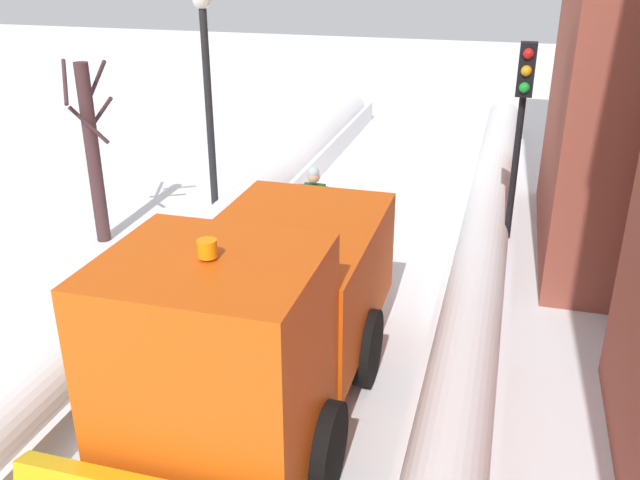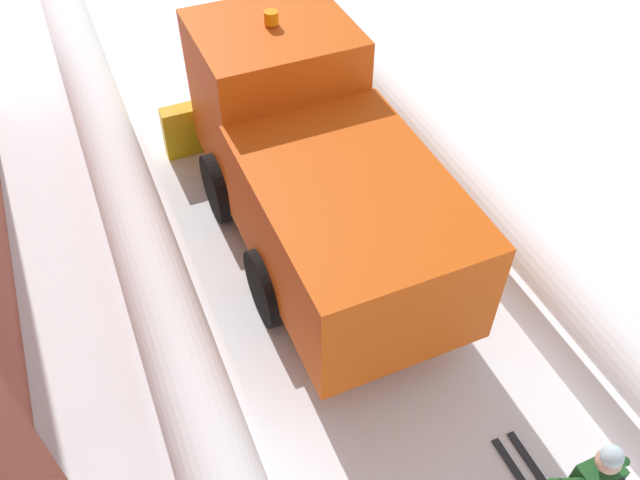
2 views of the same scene
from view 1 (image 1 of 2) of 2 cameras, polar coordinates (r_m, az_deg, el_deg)
name	(u,v)px [view 1 (image 1 of 2)]	position (r m, az deg, el deg)	size (l,w,h in m)	color
snowbank_right	(27,418)	(9.38, -23.04, -13.40)	(1.10, 36.00, 1.07)	white
plow_truck	(261,317)	(8.74, -4.90, -6.36)	(3.20, 5.98, 3.12)	#DB510F
skier	(314,206)	(13.63, -0.50, 2.83)	(0.62, 1.80, 1.81)	black
traffic_light_pole	(521,117)	(12.66, 16.23, 9.73)	(0.28, 0.42, 4.26)	black
street_lamp	(207,78)	(15.11, -9.30, 13.03)	(0.40, 0.40, 4.93)	black
bare_tree_near	(93,151)	(14.66, -18.25, 7.00)	(1.06, 1.12, 3.75)	#452A2C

